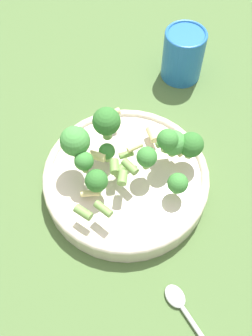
# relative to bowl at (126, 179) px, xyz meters

# --- Properties ---
(ground_plane) EXTENTS (3.00, 3.00, 0.00)m
(ground_plane) POSITION_rel_bowl_xyz_m (0.00, 0.00, -0.02)
(ground_plane) COLOR #4C6B38
(bowl) EXTENTS (0.27, 0.27, 0.04)m
(bowl) POSITION_rel_bowl_xyz_m (0.00, 0.00, 0.00)
(bowl) COLOR beige
(bowl) RESTS_ON ground_plane
(pasta_salad) EXTENTS (0.18, 0.23, 0.09)m
(pasta_salad) POSITION_rel_bowl_xyz_m (-0.01, 0.01, 0.07)
(pasta_salad) COLOR #8CB766
(pasta_salad) RESTS_ON bowl
(cup) EXTENTS (0.08, 0.08, 0.10)m
(cup) POSITION_rel_bowl_xyz_m (-0.19, 0.21, 0.03)
(cup) COLOR #2366B2
(cup) RESTS_ON ground_plane
(spoon) EXTENTS (0.18, 0.04, 0.01)m
(spoon) POSITION_rel_bowl_xyz_m (0.24, -0.01, -0.02)
(spoon) COLOR silver
(spoon) RESTS_ON ground_plane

